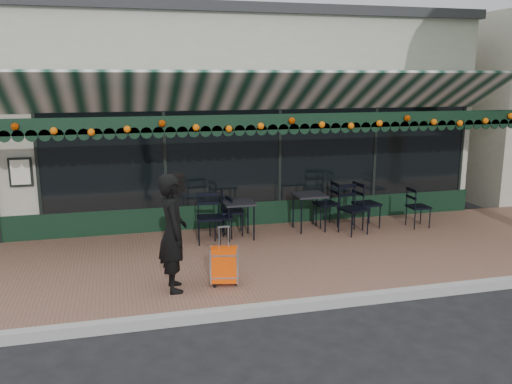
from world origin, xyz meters
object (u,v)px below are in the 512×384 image
object	(u,v)px
cafe_table_a	(309,198)
chair_a_extra	(418,207)
chair_a_right	(367,204)
chair_a_front	(354,210)
chair_b_left	(221,218)
cafe_table_b	(239,205)
chair_a_left	(326,204)
woman	(173,233)
chair_b_front	(209,218)
suitcase	(224,265)
chair_b_right	(232,212)

from	to	relation	value
cafe_table_a	chair_a_extra	distance (m)	2.34
chair_a_right	chair_a_front	bearing A→B (deg)	123.17
cafe_table_a	chair_a_front	xyz separation A→B (m)	(0.77, -0.47, -0.18)
chair_b_left	chair_a_front	bearing A→B (deg)	75.11
cafe_table_b	chair_a_front	world-z (taller)	chair_a_front
chair_a_left	woman	bearing A→B (deg)	-54.39
chair_a_right	chair_b_front	distance (m)	3.39
cafe_table_a	chair_a_front	world-z (taller)	chair_a_front
cafe_table_a	chair_b_left	bearing A→B (deg)	-176.79
cafe_table_b	chair_b_left	size ratio (longest dim) A/B	0.88
chair_a_right	chair_a_front	world-z (taller)	chair_a_front
chair_a_extra	chair_a_front	bearing A→B (deg)	94.73
cafe_table_a	chair_a_right	world-z (taller)	chair_a_right
chair_a_right	chair_a_front	xyz separation A→B (m)	(-0.47, -0.38, 0.01)
woman	suitcase	world-z (taller)	woman
chair_b_left	woman	bearing A→B (deg)	-32.89
cafe_table_a	chair_a_extra	bearing A→B (deg)	-8.72
chair_a_left	chair_b_left	bearing A→B (deg)	-84.59
woman	cafe_table_b	xyz separation A→B (m)	(1.51, 2.33, -0.22)
chair_b_left	chair_b_right	distance (m)	0.35
woman	suitcase	distance (m)	0.95
cafe_table_b	cafe_table_a	bearing A→B (deg)	6.60
woman	chair_b_right	xyz separation A→B (m)	(1.45, 2.61, -0.41)
chair_a_left	chair_a_front	world-z (taller)	chair_a_front
chair_a_left	cafe_table_b	bearing A→B (deg)	-81.25
chair_a_right	chair_b_right	xyz separation A→B (m)	(-2.84, 0.20, -0.03)
chair_a_extra	chair_b_front	world-z (taller)	chair_b_front
cafe_table_a	chair_b_right	size ratio (longest dim) A/B	0.82
suitcase	chair_a_front	size ratio (longest dim) A/B	0.92
chair_a_left	cafe_table_a	bearing A→B (deg)	-67.38
chair_a_left	chair_b_right	bearing A→B (deg)	-89.39
suitcase	chair_a_right	xyz separation A→B (m)	(3.53, 2.42, 0.19)
woman	chair_b_left	world-z (taller)	woman
cafe_table_a	cafe_table_b	xyz separation A→B (m)	(-1.52, -0.18, -0.03)
cafe_table_a	chair_a_front	size ratio (longest dim) A/B	0.76
woman	chair_b_left	xyz separation A→B (m)	(1.17, 2.40, -0.47)
woman	cafe_table_a	distance (m)	3.94
chair_b_right	chair_b_front	distance (m)	0.70
cafe_table_a	cafe_table_b	world-z (taller)	cafe_table_a
woman	cafe_table_b	bearing A→B (deg)	-35.06
chair_a_extra	chair_b_front	xyz separation A→B (m)	(-4.44, 0.03, 0.05)
suitcase	chair_a_extra	size ratio (longest dim) A/B	1.08
chair_a_front	chair_b_left	size ratio (longest dim) A/B	1.21
chair_a_left	chair_b_front	bearing A→B (deg)	-80.60
chair_a_front	chair_b_left	world-z (taller)	chair_a_front
suitcase	chair_b_right	xyz separation A→B (m)	(0.69, 2.62, 0.16)
woman	chair_a_right	size ratio (longest dim) A/B	1.78
chair_b_left	chair_b_front	size ratio (longest dim) A/B	0.87
cafe_table_a	chair_a_left	bearing A→B (deg)	24.88
chair_a_front	chair_b_front	size ratio (longest dim) A/B	1.05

